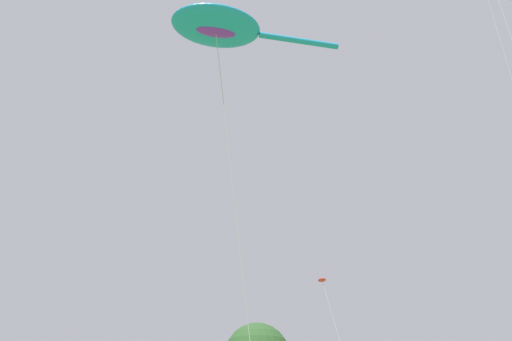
% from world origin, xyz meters
% --- Properties ---
extents(big_show_kite, '(7.00, 2.83, 16.10)m').
position_xyz_m(big_show_kite, '(-4.29, 12.03, 15.74)').
color(big_show_kite, '#1E8CBF').
rests_on(big_show_kite, ground).
extents(small_kite_delta_white, '(1.18, 3.70, 10.94)m').
position_xyz_m(small_kite_delta_white, '(7.24, 28.18, 10.58)').
color(small_kite_delta_white, red).
rests_on(small_kite_delta_white, ground).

